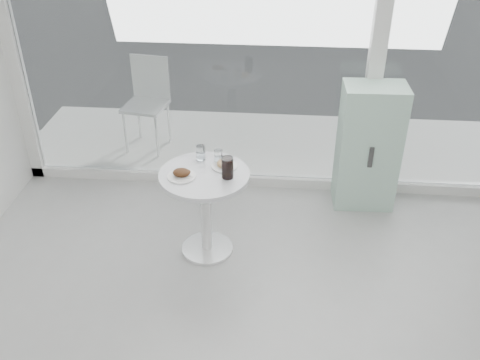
# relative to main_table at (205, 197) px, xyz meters

# --- Properties ---
(room_shell) EXTENTS (6.00, 6.00, 6.00)m
(room_shell) POSITION_rel_main_table_xyz_m (0.50, -2.46, 1.36)
(room_shell) COLOR white
(room_shell) RESTS_ON ground
(storefront) EXTENTS (5.00, 0.14, 3.00)m
(storefront) POSITION_rel_main_table_xyz_m (0.57, 1.10, 1.16)
(storefront) COLOR white
(storefront) RESTS_ON ground
(main_table) EXTENTS (0.72, 0.72, 0.77)m
(main_table) POSITION_rel_main_table_xyz_m (0.00, 0.00, 0.00)
(main_table) COLOR white
(main_table) RESTS_ON ground
(patio_deck) EXTENTS (5.60, 1.60, 0.05)m
(patio_deck) POSITION_rel_main_table_xyz_m (0.50, 1.90, -0.53)
(patio_deck) COLOR silver
(patio_deck) RESTS_ON ground
(mint_cabinet) EXTENTS (0.56, 0.40, 1.20)m
(mint_cabinet) POSITION_rel_main_table_xyz_m (1.40, 0.87, 0.05)
(mint_cabinet) COLOR #A3CFBB
(mint_cabinet) RESTS_ON ground
(patio_chair) EXTENTS (0.50, 0.50, 1.00)m
(patio_chair) POSITION_rel_main_table_xyz_m (-0.89, 1.79, 0.07)
(patio_chair) COLOR white
(patio_chair) RESTS_ON patio_deck
(plate_fritter) EXTENTS (0.23, 0.23, 0.07)m
(plate_fritter) POSITION_rel_main_table_xyz_m (-0.16, -0.07, 0.25)
(plate_fritter) COLOR white
(plate_fritter) RESTS_ON main_table
(plate_donut) EXTENTS (0.21, 0.21, 0.05)m
(plate_donut) POSITION_rel_main_table_xyz_m (0.15, 0.12, 0.24)
(plate_donut) COLOR white
(plate_donut) RESTS_ON main_table
(water_tumbler_a) EXTENTS (0.08, 0.08, 0.12)m
(water_tumbler_a) POSITION_rel_main_table_xyz_m (-0.06, 0.22, 0.27)
(water_tumbler_a) COLOR white
(water_tumbler_a) RESTS_ON main_table
(water_tumbler_b) EXTENTS (0.07, 0.07, 0.11)m
(water_tumbler_b) POSITION_rel_main_table_xyz_m (0.09, 0.18, 0.27)
(water_tumbler_b) COLOR white
(water_tumbler_b) RESTS_ON main_table
(cola_glass) EXTENTS (0.09, 0.09, 0.18)m
(cola_glass) POSITION_rel_main_table_xyz_m (0.19, -0.04, 0.30)
(cola_glass) COLOR white
(cola_glass) RESTS_ON main_table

